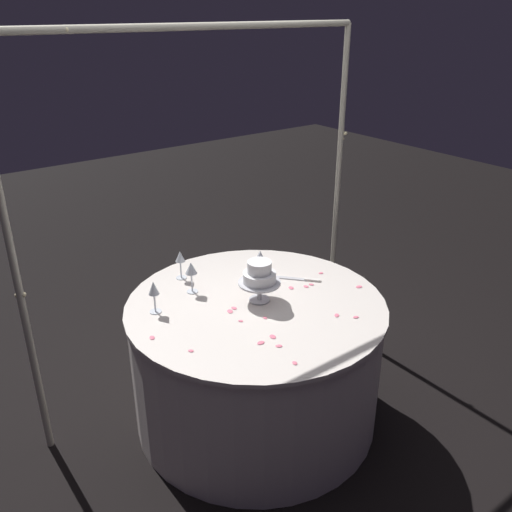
% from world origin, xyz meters
% --- Properties ---
extents(ground_plane, '(12.00, 12.00, 0.00)m').
position_xyz_m(ground_plane, '(0.00, 0.00, 0.00)').
color(ground_plane, black).
extents(decorative_arch, '(2.09, 0.06, 2.05)m').
position_xyz_m(decorative_arch, '(0.00, 0.46, 1.35)').
color(decorative_arch, '#B7B29E').
rests_on(decorative_arch, ground).
extents(main_table, '(1.35, 1.35, 0.72)m').
position_xyz_m(main_table, '(0.00, 0.00, 0.36)').
color(main_table, silver).
rests_on(main_table, ground).
extents(tiered_cake, '(0.22, 0.22, 0.22)m').
position_xyz_m(tiered_cake, '(0.03, 0.01, 0.86)').
color(tiered_cake, silver).
rests_on(tiered_cake, main_table).
extents(wine_glass_0, '(0.06, 0.06, 0.14)m').
position_xyz_m(wine_glass_0, '(0.23, 0.27, 0.82)').
color(wine_glass_0, silver).
rests_on(wine_glass_0, main_table).
extents(wine_glass_1, '(0.06, 0.06, 0.16)m').
position_xyz_m(wine_glass_1, '(-0.17, 0.48, 0.84)').
color(wine_glass_1, silver).
rests_on(wine_glass_1, main_table).
extents(wine_glass_2, '(0.06, 0.06, 0.17)m').
position_xyz_m(wine_glass_2, '(-0.46, 0.23, 0.85)').
color(wine_glass_2, silver).
rests_on(wine_glass_2, main_table).
extents(wine_glass_3, '(0.06, 0.06, 0.17)m').
position_xyz_m(wine_glass_3, '(-0.20, 0.30, 0.85)').
color(wine_glass_3, silver).
rests_on(wine_glass_3, main_table).
extents(cake_knife, '(0.21, 0.24, 0.01)m').
position_xyz_m(cake_knife, '(0.35, 0.07, 0.73)').
color(cake_knife, silver).
rests_on(cake_knife, main_table).
extents(rose_petal_0, '(0.03, 0.03, 0.00)m').
position_xyz_m(rose_petal_0, '(-0.17, -0.10, 0.72)').
color(rose_petal_0, '#EA6B84').
rests_on(rose_petal_0, main_table).
extents(rose_petal_1, '(0.03, 0.03, 0.00)m').
position_xyz_m(rose_petal_1, '(-0.18, -0.52, 0.72)').
color(rose_petal_1, '#EA6B84').
rests_on(rose_petal_1, main_table).
extents(rose_petal_2, '(0.03, 0.04, 0.00)m').
position_xyz_m(rose_petal_2, '(-0.13, -0.30, 0.72)').
color(rose_petal_2, '#EA6B84').
rests_on(rose_petal_2, main_table).
extents(rose_petal_3, '(0.04, 0.04, 0.00)m').
position_xyz_m(rose_petal_3, '(0.24, -0.34, 0.72)').
color(rose_petal_3, '#EA6B84').
rests_on(rose_petal_3, main_table).
extents(rose_petal_4, '(0.03, 0.04, 0.00)m').
position_xyz_m(rose_petal_4, '(0.25, 0.01, 0.72)').
color(rose_petal_4, '#EA6B84').
rests_on(rose_petal_4, main_table).
extents(rose_petal_5, '(0.04, 0.03, 0.00)m').
position_xyz_m(rose_petal_5, '(-0.21, -0.31, 0.72)').
color(rose_petal_5, '#EA6B84').
rests_on(rose_petal_5, main_table).
extents(rose_petal_6, '(0.04, 0.03, 0.00)m').
position_xyz_m(rose_petal_6, '(0.55, -0.20, 0.72)').
color(rose_petal_6, '#EA6B84').
rests_on(rose_petal_6, main_table).
extents(rose_petal_7, '(0.03, 0.04, 0.00)m').
position_xyz_m(rose_petal_7, '(-0.58, 0.03, 0.72)').
color(rose_petal_7, '#EA6B84').
rests_on(rose_petal_7, main_table).
extents(rose_petal_8, '(0.04, 0.04, 0.00)m').
position_xyz_m(rose_petal_8, '(-0.16, -0.38, 0.72)').
color(rose_petal_8, '#EA6B84').
rests_on(rose_petal_8, main_table).
extents(rose_petal_9, '(0.03, 0.03, 0.00)m').
position_xyz_m(rose_petal_9, '(-0.49, -0.17, 0.72)').
color(rose_petal_9, '#EA6B84').
rests_on(rose_petal_9, main_table).
extents(rose_petal_10, '(0.04, 0.05, 0.00)m').
position_xyz_m(rose_petal_10, '(-0.16, 0.01, 0.72)').
color(rose_petal_10, '#EA6B84').
rests_on(rose_petal_10, main_table).
extents(rose_petal_11, '(0.04, 0.03, 0.00)m').
position_xyz_m(rose_petal_11, '(0.31, -0.41, 0.72)').
color(rose_petal_11, '#EA6B84').
rests_on(rose_petal_11, main_table).
extents(rose_petal_12, '(0.03, 0.03, 0.00)m').
position_xyz_m(rose_petal_12, '(0.33, -0.02, 0.72)').
color(rose_petal_12, '#EA6B84').
rests_on(rose_petal_12, main_table).
extents(rose_petal_13, '(0.03, 0.03, 0.00)m').
position_xyz_m(rose_petal_13, '(0.36, -0.02, 0.72)').
color(rose_petal_13, '#EA6B84').
rests_on(rose_petal_13, main_table).
extents(rose_petal_14, '(0.03, 0.03, 0.00)m').
position_xyz_m(rose_petal_14, '(0.50, 0.05, 0.72)').
color(rose_petal_14, '#EA6B84').
rests_on(rose_petal_14, main_table).
extents(rose_petal_15, '(0.03, 0.04, 0.00)m').
position_xyz_m(rose_petal_15, '(-0.12, 0.02, 0.72)').
color(rose_petal_15, '#EA6B84').
rests_on(rose_petal_15, main_table).
extents(rose_petal_16, '(0.02, 0.03, 0.00)m').
position_xyz_m(rose_petal_16, '(-0.06, -0.15, 0.72)').
color(rose_petal_16, '#EA6B84').
rests_on(rose_petal_16, main_table).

